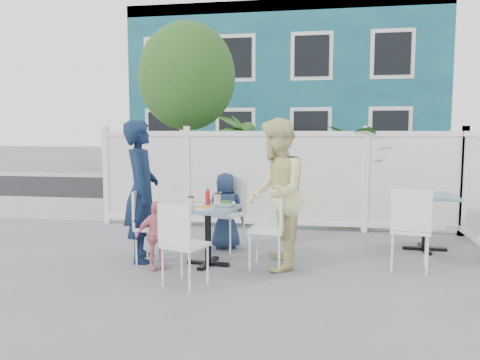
% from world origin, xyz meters
% --- Properties ---
extents(ground, '(80.00, 80.00, 0.00)m').
position_xyz_m(ground, '(0.00, 0.00, 0.00)').
color(ground, slate).
extents(near_sidewalk, '(24.00, 2.60, 0.01)m').
position_xyz_m(near_sidewalk, '(0.00, 3.80, 0.01)').
color(near_sidewalk, gray).
rests_on(near_sidewalk, ground).
extents(street, '(24.00, 5.00, 0.01)m').
position_xyz_m(street, '(0.00, 7.50, 0.00)').
color(street, black).
rests_on(street, ground).
extents(far_sidewalk, '(24.00, 1.60, 0.01)m').
position_xyz_m(far_sidewalk, '(0.00, 10.60, 0.01)').
color(far_sidewalk, gray).
rests_on(far_sidewalk, ground).
extents(building, '(11.00, 6.00, 6.00)m').
position_xyz_m(building, '(-0.50, 14.00, 3.00)').
color(building, navy).
rests_on(building, ground).
extents(fence_back, '(5.86, 0.08, 1.60)m').
position_xyz_m(fence_back, '(0.10, 2.40, 0.78)').
color(fence_back, white).
rests_on(fence_back, ground).
extents(tree, '(1.80, 1.62, 3.59)m').
position_xyz_m(tree, '(-1.60, 3.30, 2.59)').
color(tree, '#382316').
rests_on(tree, ground).
extents(utility_cabinet, '(0.66, 0.49, 1.17)m').
position_xyz_m(utility_cabinet, '(-2.73, 4.00, 0.59)').
color(utility_cabinet, gold).
rests_on(utility_cabinet, ground).
extents(potted_shrub_a, '(1.37, 1.37, 1.89)m').
position_xyz_m(potted_shrub_a, '(-0.53, 3.10, 0.95)').
color(potted_shrub_a, '#224615').
rests_on(potted_shrub_a, ground).
extents(potted_shrub_b, '(2.00, 1.97, 1.68)m').
position_xyz_m(potted_shrub_b, '(1.47, 3.00, 0.84)').
color(potted_shrub_b, '#224615').
rests_on(potted_shrub_b, ground).
extents(main_table, '(0.76, 0.76, 0.70)m').
position_xyz_m(main_table, '(-0.46, 0.19, 0.55)').
color(main_table, '#3C6670').
rests_on(main_table, ground).
extents(spare_table, '(0.74, 0.74, 0.76)m').
position_xyz_m(spare_table, '(2.25, 1.36, 0.59)').
color(spare_table, '#3C6670').
rests_on(spare_table, ground).
extents(chair_left, '(0.39, 0.41, 0.89)m').
position_xyz_m(chair_left, '(-1.21, 0.20, 0.52)').
color(chair_left, white).
rests_on(chair_left, ground).
extents(chair_right, '(0.45, 0.46, 0.93)m').
position_xyz_m(chair_right, '(0.33, 0.21, 0.54)').
color(chair_right, white).
rests_on(chair_right, ground).
extents(chair_back, '(0.58, 0.57, 1.00)m').
position_xyz_m(chair_back, '(-0.38, 1.03, 0.58)').
color(chair_back, white).
rests_on(chair_back, ground).
extents(chair_near, '(0.51, 0.50, 0.88)m').
position_xyz_m(chair_near, '(-0.54, -0.64, 0.51)').
color(chair_near, white).
rests_on(chair_near, ground).
extents(chair_spare, '(0.50, 0.48, 0.95)m').
position_xyz_m(chair_spare, '(1.87, 0.33, 0.56)').
color(chair_spare, white).
rests_on(chair_spare, ground).
extents(man, '(0.57, 0.72, 1.73)m').
position_xyz_m(man, '(-1.31, 0.26, 0.87)').
color(man, '#0F1E38').
rests_on(man, ground).
extents(woman, '(0.71, 0.89, 1.75)m').
position_xyz_m(woman, '(0.35, 0.21, 0.88)').
color(woman, yellow).
rests_on(woman, ground).
extents(boy, '(0.58, 0.46, 1.04)m').
position_xyz_m(boy, '(-0.41, 1.01, 0.52)').
color(boy, navy).
rests_on(boy, ground).
extents(toddler, '(0.49, 0.43, 0.80)m').
position_xyz_m(toddler, '(-1.02, -0.07, 0.40)').
color(toddler, pink).
rests_on(toddler, ground).
extents(plate_main, '(0.22, 0.22, 0.01)m').
position_xyz_m(plate_main, '(-0.47, 0.05, 0.71)').
color(plate_main, white).
rests_on(plate_main, main_table).
extents(plate_side, '(0.21, 0.21, 0.01)m').
position_xyz_m(plate_side, '(-0.64, 0.26, 0.71)').
color(plate_side, white).
rests_on(plate_side, main_table).
extents(salad_bowl, '(0.22, 0.22, 0.05)m').
position_xyz_m(salad_bowl, '(-0.24, 0.23, 0.73)').
color(salad_bowl, white).
rests_on(salad_bowl, main_table).
extents(coffee_cup_a, '(0.08, 0.08, 0.12)m').
position_xyz_m(coffee_cup_a, '(-0.65, 0.14, 0.76)').
color(coffee_cup_a, beige).
rests_on(coffee_cup_a, main_table).
extents(coffee_cup_b, '(0.09, 0.09, 0.13)m').
position_xyz_m(coffee_cup_b, '(-0.39, 0.41, 0.77)').
color(coffee_cup_b, beige).
rests_on(coffee_cup_b, main_table).
extents(ketchup_bottle, '(0.06, 0.06, 0.18)m').
position_xyz_m(ketchup_bottle, '(-0.48, 0.25, 0.79)').
color(ketchup_bottle, '#B3181C').
rests_on(ketchup_bottle, main_table).
extents(salt_shaker, '(0.03, 0.03, 0.07)m').
position_xyz_m(salt_shaker, '(-0.55, 0.44, 0.74)').
color(salt_shaker, white).
rests_on(salt_shaker, main_table).
extents(pepper_shaker, '(0.03, 0.03, 0.07)m').
position_xyz_m(pepper_shaker, '(-0.51, 0.47, 0.74)').
color(pepper_shaker, black).
rests_on(pepper_shaker, main_table).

